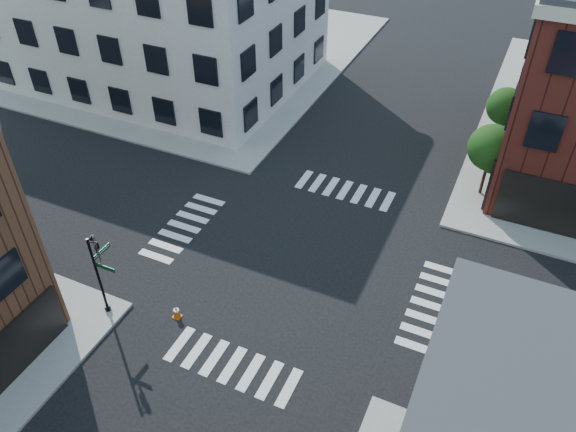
% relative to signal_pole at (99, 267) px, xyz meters
% --- Properties ---
extents(ground, '(120.00, 120.00, 0.00)m').
position_rel_signal_pole_xyz_m(ground, '(6.72, 6.68, -2.86)').
color(ground, black).
rests_on(ground, ground).
extents(sidewalk_nw, '(30.00, 30.00, 0.15)m').
position_rel_signal_pole_xyz_m(sidewalk_nw, '(-14.28, 27.68, -2.78)').
color(sidewalk_nw, gray).
rests_on(sidewalk_nw, ground).
extents(building_nw, '(22.00, 16.00, 11.00)m').
position_rel_signal_pole_xyz_m(building_nw, '(-12.28, 22.68, 2.64)').
color(building_nw, silver).
rests_on(building_nw, ground).
extents(tree_near, '(2.69, 2.69, 4.49)m').
position_rel_signal_pole_xyz_m(tree_near, '(14.28, 16.65, 0.30)').
color(tree_near, black).
rests_on(tree_near, ground).
extents(tree_far, '(2.43, 2.43, 4.07)m').
position_rel_signal_pole_xyz_m(tree_far, '(14.28, 22.65, 0.02)').
color(tree_far, black).
rests_on(tree_far, ground).
extents(signal_pole, '(1.29, 1.24, 4.60)m').
position_rel_signal_pole_xyz_m(signal_pole, '(0.00, 0.00, 0.00)').
color(signal_pole, black).
rests_on(signal_pole, ground).
extents(traffic_cone, '(0.43, 0.43, 0.70)m').
position_rel_signal_pole_xyz_m(traffic_cone, '(3.05, 0.98, -2.52)').
color(traffic_cone, '#CE5209').
rests_on(traffic_cone, ground).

